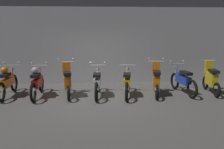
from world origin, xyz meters
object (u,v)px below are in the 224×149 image
at_px(motorbike_slot_5, 127,82).
at_px(motorbike_slot_8, 211,79).
at_px(motorbike_slot_2, 37,82).
at_px(motorbike_slot_4, 97,82).
at_px(motorbike_slot_1, 8,81).
at_px(motorbike_slot_3, 67,81).
at_px(motorbike_slot_6, 156,80).
at_px(motorbike_slot_7, 183,80).

relative_size(motorbike_slot_5, motorbike_slot_8, 1.16).
relative_size(motorbike_slot_2, motorbike_slot_4, 1.00).
height_order(motorbike_slot_1, motorbike_slot_8, motorbike_slot_8).
distance_m(motorbike_slot_3, motorbike_slot_6, 3.14).
xyz_separation_m(motorbike_slot_1, motorbike_slot_6, (5.22, -0.17, -0.00)).
bearing_deg(motorbike_slot_5, motorbike_slot_2, 178.47).
relative_size(motorbike_slot_5, motorbike_slot_7, 1.00).
bearing_deg(motorbike_slot_1, motorbike_slot_6, -1.86).
height_order(motorbike_slot_5, motorbike_slot_8, motorbike_slot_8).
xyz_separation_m(motorbike_slot_2, motorbike_slot_4, (2.09, -0.04, -0.04)).
distance_m(motorbike_slot_1, motorbike_slot_7, 6.25).
bearing_deg(motorbike_slot_8, motorbike_slot_5, -176.80).
relative_size(motorbike_slot_7, motorbike_slot_8, 1.16).
height_order(motorbike_slot_4, motorbike_slot_6, motorbike_slot_6).
xyz_separation_m(motorbike_slot_1, motorbike_slot_4, (3.13, -0.16, -0.04)).
distance_m(motorbike_slot_1, motorbike_slot_8, 7.30).
relative_size(motorbike_slot_5, motorbike_slot_6, 1.17).
bearing_deg(motorbike_slot_6, motorbike_slot_4, 179.86).
relative_size(motorbike_slot_4, motorbike_slot_8, 1.16).
relative_size(motorbike_slot_1, motorbike_slot_5, 1.01).
height_order(motorbike_slot_4, motorbike_slot_5, motorbike_slot_4).
bearing_deg(motorbike_slot_7, motorbike_slot_3, -178.51).
bearing_deg(motorbike_slot_2, motorbike_slot_1, 173.18).
height_order(motorbike_slot_6, motorbike_slot_8, motorbike_slot_6).
bearing_deg(motorbike_slot_3, motorbike_slot_7, 1.49).
bearing_deg(motorbike_slot_5, motorbike_slot_8, 3.20).
height_order(motorbike_slot_1, motorbike_slot_7, same).
bearing_deg(motorbike_slot_6, motorbike_slot_8, 3.75).
height_order(motorbike_slot_3, motorbike_slot_4, motorbike_slot_3).
height_order(motorbike_slot_2, motorbike_slot_3, motorbike_slot_3).
bearing_deg(motorbike_slot_7, motorbike_slot_6, -171.15).
xyz_separation_m(motorbike_slot_2, motorbike_slot_5, (3.13, -0.08, -0.04)).
height_order(motorbike_slot_2, motorbike_slot_6, motorbike_slot_6).
relative_size(motorbike_slot_4, motorbike_slot_5, 1.01).
distance_m(motorbike_slot_5, motorbike_slot_6, 1.05).
bearing_deg(motorbike_slot_3, motorbike_slot_6, -0.95).
xyz_separation_m(motorbike_slot_4, motorbike_slot_6, (2.09, -0.01, 0.04)).
bearing_deg(motorbike_slot_2, motorbike_slot_7, 1.27).
bearing_deg(motorbike_slot_1, motorbike_slot_3, -3.25).
relative_size(motorbike_slot_4, motorbike_slot_6, 1.17).
distance_m(motorbike_slot_3, motorbike_slot_7, 4.17).
height_order(motorbike_slot_1, motorbike_slot_4, same).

